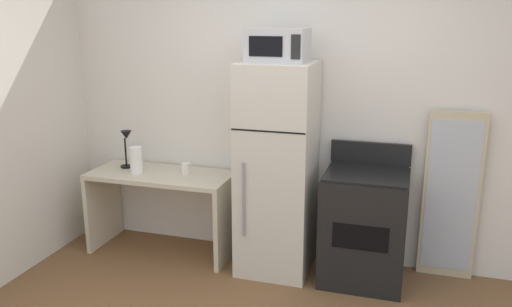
# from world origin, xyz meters

# --- Properties ---
(wall_back_white) EXTENTS (5.00, 0.10, 2.60)m
(wall_back_white) POSITION_xyz_m (0.00, 1.70, 1.30)
(wall_back_white) COLOR silver
(wall_back_white) RESTS_ON ground
(desk) EXTENTS (1.29, 0.57, 0.75)m
(desk) POSITION_xyz_m (-1.20, 1.35, 0.53)
(desk) COLOR beige
(desk) RESTS_ON ground
(desk_lamp) EXTENTS (0.14, 0.12, 0.35)m
(desk_lamp) POSITION_xyz_m (-1.57, 1.40, 0.99)
(desk_lamp) COLOR black
(desk_lamp) RESTS_ON desk
(paper_towel_roll) EXTENTS (0.11, 0.11, 0.24)m
(paper_towel_roll) POSITION_xyz_m (-1.41, 1.28, 0.87)
(paper_towel_roll) COLOR white
(paper_towel_roll) RESTS_ON desk
(coffee_mug) EXTENTS (0.08, 0.08, 0.09)m
(coffee_mug) POSITION_xyz_m (-0.98, 1.40, 0.80)
(coffee_mug) COLOR white
(coffee_mug) RESTS_ON desk
(refrigerator) EXTENTS (0.59, 0.63, 1.76)m
(refrigerator) POSITION_xyz_m (-0.12, 1.33, 0.88)
(refrigerator) COLOR beige
(refrigerator) RESTS_ON ground
(microwave) EXTENTS (0.46, 0.35, 0.26)m
(microwave) POSITION_xyz_m (-0.12, 1.31, 1.89)
(microwave) COLOR #B7B7BC
(microwave) RESTS_ON refrigerator
(oven_range) EXTENTS (0.66, 0.61, 1.10)m
(oven_range) POSITION_xyz_m (0.61, 1.33, 0.47)
(oven_range) COLOR black
(oven_range) RESTS_ON ground
(leaning_mirror) EXTENTS (0.44, 0.03, 1.40)m
(leaning_mirror) POSITION_xyz_m (1.27, 1.59, 0.70)
(leaning_mirror) COLOR #C6B793
(leaning_mirror) RESTS_ON ground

